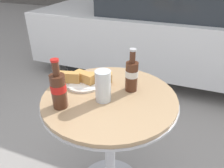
% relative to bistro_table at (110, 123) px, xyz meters
% --- Properties ---
extents(bistro_table, '(0.69, 0.69, 0.71)m').
position_rel_bistro_table_xyz_m(bistro_table, '(0.00, 0.00, 0.00)').
color(bistro_table, '#B7B7BC').
rests_on(bistro_table, ground_plane).
extents(cola_bottle_left, '(0.07, 0.07, 0.23)m').
position_rel_bistro_table_xyz_m(cola_bottle_left, '(0.08, 0.10, 0.26)').
color(cola_bottle_left, '#4C2819').
rests_on(cola_bottle_left, bistro_table).
extents(cola_bottle_right, '(0.07, 0.07, 0.24)m').
position_rel_bistro_table_xyz_m(cola_bottle_right, '(-0.18, -0.17, 0.27)').
color(cola_bottle_right, '#4C2819').
rests_on(cola_bottle_right, bistro_table).
extents(drinking_glass, '(0.08, 0.08, 0.16)m').
position_rel_bistro_table_xyz_m(drinking_glass, '(-0.01, -0.05, 0.24)').
color(drinking_glass, black).
rests_on(drinking_glass, bistro_table).
extents(lunch_plate_near, '(0.29, 0.20, 0.07)m').
position_rel_bistro_table_xyz_m(lunch_plate_near, '(-0.17, 0.06, 0.20)').
color(lunch_plate_near, silver).
rests_on(lunch_plate_near, bistro_table).
extents(parked_car, '(4.04, 1.80, 1.18)m').
position_rel_bistro_table_xyz_m(parked_car, '(0.43, 2.12, 0.03)').
color(parked_car, silver).
rests_on(parked_car, ground_plane).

